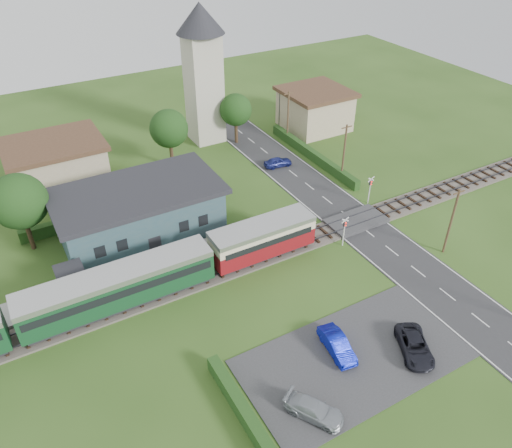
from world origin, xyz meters
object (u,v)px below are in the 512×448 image
car_park_silver (314,410)px  pedestrian_far (100,275)px  station_building (139,212)px  equipment_hut (72,280)px  crossing_signal_far (370,186)px  pedestrian_near (213,239)px  car_park_dark (415,346)px  house_east (315,109)px  crossing_signal_near (345,228)px  house_west (57,164)px  train (79,300)px  church_tower (202,64)px  car_on_road (278,162)px  car_park_blue (337,345)px

car_park_silver → pedestrian_far: bearing=82.6°
station_building → pedestrian_far: size_ratio=8.23×
equipment_hut → crossing_signal_far: 31.61m
pedestrian_near → equipment_hut: bearing=-15.3°
station_building → car_park_dark: bearing=-62.6°
house_east → car_park_dark: (-17.15, -37.76, -2.09)m
crossing_signal_near → car_park_dark: bearing=-104.9°
house_west → crossing_signal_near: (21.40, -25.41, -0.65)m
crossing_signal_near → pedestrian_near: (-11.24, 5.69, -0.93)m
pedestrian_far → train: bearing=128.4°
church_tower → house_east: size_ratio=2.00×
church_tower → car_park_silver: 45.15m
equipment_hut → crossing_signal_near: (24.40, -5.61, 0.39)m
pedestrian_near → house_west: bearing=-78.4°
house_east → crossing_signal_far: (-6.40, -19.61, -0.66)m
house_east → pedestrian_far: bearing=-152.2°
car_park_dark → crossing_signal_near: bearing=102.1°
equipment_hut → pedestrian_far: (2.31, -0.02, -0.33)m
equipment_hut → church_tower: size_ratio=0.14×
station_building → pedestrian_near: size_ratio=10.49×
car_on_road → car_park_silver: 34.92m
station_building → train: 12.11m
car_park_silver → pedestrian_near: size_ratio=2.67×
church_tower → car_park_blue: (-7.18, -38.80, -9.48)m
equipment_hut → crossing_signal_far: size_ratio=0.78×
station_building → car_on_road: 20.17m
station_building → car_park_silver: size_ratio=3.92×
station_building → crossing_signal_far: size_ratio=4.88×
crossing_signal_near → car_park_dark: size_ratio=0.73×
equipment_hut → car_park_blue: size_ratio=0.63×
church_tower → car_on_road: bearing=-69.5°
car_park_blue → car_park_dark: size_ratio=0.90×
crossing_signal_far → car_park_silver: crossing_signal_far is taller
car_on_road → station_building: bearing=112.4°
house_west → car_park_blue: bearing=-70.3°
car_on_road → car_park_dark: 30.88m
equipment_hut → church_tower: bearing=44.7°
crossing_signal_near → pedestrian_near: crossing_signal_near is taller
crossing_signal_far → car_park_silver: 27.89m
crossing_signal_far → car_park_silver: bearing=-137.3°
equipment_hut → pedestrian_near: 13.17m
station_building → house_west: house_west is taller
crossing_signal_far → car_park_dark: size_ratio=0.73×
car_park_silver → pedestrian_far: (-8.83, 19.68, 0.75)m
train → house_east: 43.99m
station_building → car_park_silver: 25.77m
church_tower → pedestrian_near: bearing=-113.4°
crossing_signal_far → pedestrian_near: size_ratio=2.15×
crossing_signal_near → car_park_blue: crossing_signal_near is taller
equipment_hut → pedestrian_near: size_ratio=1.67×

